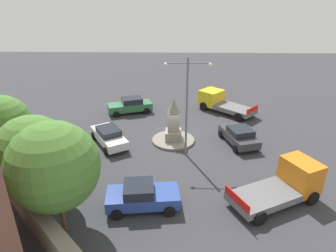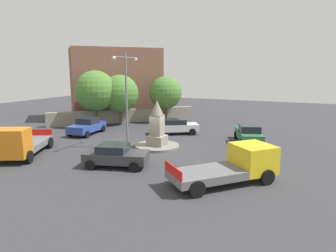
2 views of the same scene
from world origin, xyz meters
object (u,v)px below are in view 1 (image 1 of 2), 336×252
Objects in this scene: car_blue_approaching at (142,196)px; car_dark_grey_parked_left at (239,135)px; truck_yellow_waiting at (220,102)px; car_white_far_side at (109,136)px; tree_mid_cluster at (33,153)px; car_green_near_island at (130,105)px; truck_orange_parked_right at (286,184)px; tree_near_wall at (2,124)px; streetlamp at (187,98)px; monument at (173,122)px; tree_far_corner at (54,167)px.

car_dark_grey_parked_left is at bearing -130.96° from car_blue_approaching.
car_blue_approaching is 16.74m from truck_yellow_waiting.
car_white_far_side is 0.83× the size of tree_mid_cluster.
truck_orange_parked_right is (-11.10, 13.60, 0.24)m from car_green_near_island.
tree_near_wall is 0.97× the size of tree_mid_cluster.
monument is at bearing -66.01° from streetlamp.
tree_far_corner reaches higher than truck_orange_parked_right.
car_white_far_side is 12.65m from truck_yellow_waiting.
car_green_near_island is 13.01m from tree_near_wall.
car_blue_approaching is (2.62, 6.16, -3.70)m from streetlamp.
streetlamp is 7.30m from car_white_far_side.
car_white_far_side is at bearing -29.17° from truck_orange_parked_right.
car_blue_approaching is at bearing 114.65° from car_white_far_side.
tree_far_corner reaches higher than monument.
monument reaches higher than car_dark_grey_parked_left.
car_blue_approaching is at bearing -154.31° from tree_far_corner.
monument is 9.89m from truck_orange_parked_right.
streetlamp is 7.65m from car_blue_approaching.
tree_mid_cluster is at bearing 4.12° from truck_orange_parked_right.
car_green_near_island is 17.55m from truck_orange_parked_right.
car_dark_grey_parked_left is (-10.46, -0.42, -0.00)m from car_white_far_side.
tree_near_wall reaches higher than truck_yellow_waiting.
car_blue_approaching is at bearing 78.64° from monument.
streetlamp is at bearing -143.55° from tree_mid_cluster.
truck_orange_parked_right is at bearing 97.51° from truck_yellow_waiting.
car_white_far_side is 9.94m from tree_far_corner.
tree_near_wall reaches higher than truck_orange_parked_right.
tree_near_wall is at bearing -21.74° from car_blue_approaching.
car_white_far_side is 0.86× the size of tree_near_wall.
car_white_far_side is 7.04m from car_green_near_island.
truck_yellow_waiting is at bearing -82.49° from truck_orange_parked_right.
monument is at bearing -47.59° from truck_orange_parked_right.
tree_far_corner is (-1.86, 1.85, 0.35)m from tree_mid_cluster.
truck_orange_parked_right is (-11.81, 6.59, 0.30)m from car_white_far_side.
streetlamp is at bearing 113.99° from monument.
streetlamp reaches higher than truck_orange_parked_right.
streetlamp reaches higher than tree_near_wall.
streetlamp is at bearing 166.65° from car_white_far_side.
monument is 7.78m from car_green_near_island.
truck_orange_parked_right is (-1.90, 14.45, 0.09)m from truck_yellow_waiting.
truck_orange_parked_right reaches higher than car_dark_grey_parked_left.
car_green_near_island is 1.10× the size of car_blue_approaching.
car_green_near_island is at bearing -57.45° from streetlamp.
car_green_near_island is at bearing -79.24° from car_blue_approaching.
car_blue_approaching reaches higher than car_white_far_side.
truck_yellow_waiting is at bearing -174.71° from car_green_near_island.
truck_orange_parked_right is (-5.70, 5.14, -3.43)m from streetlamp.
car_white_far_side is at bearing -147.74° from tree_near_wall.
streetlamp reaches higher than car_blue_approaching.
monument is at bearing -172.36° from car_white_far_side.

